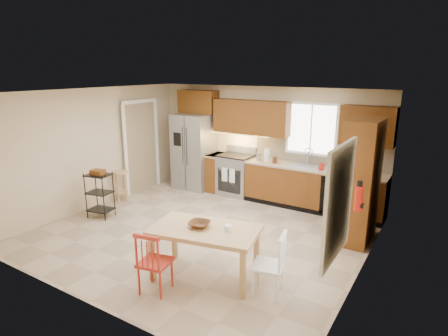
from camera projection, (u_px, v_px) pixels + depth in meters
floor at (202, 232)px, 6.79m from camera, size 5.50×5.50×0.00m
ceiling at (199, 92)px, 6.15m from camera, size 5.50×5.00×0.02m
wall_back at (264, 142)px, 8.52m from camera, size 5.50×0.02×2.50m
wall_front at (78, 211)px, 4.42m from camera, size 5.50×0.02×2.50m
wall_left at (94, 148)px, 7.87m from camera, size 0.02×5.00×2.50m
wall_right at (366, 193)px, 5.06m from camera, size 0.02×5.00×2.50m
refrigerator at (194, 151)px, 9.17m from camera, size 0.92×0.75×1.82m
range_stove at (236, 175)px, 8.74m from camera, size 0.76×0.63×0.92m
base_cabinet_narrow at (217, 172)px, 9.04m from camera, size 0.30×0.60×0.90m
base_cabinet_run at (312, 188)px, 7.82m from camera, size 2.92×0.60×0.90m
dishwasher at (335, 197)px, 7.30m from camera, size 0.60×0.02×0.78m
backsplash at (319, 152)px, 7.87m from camera, size 2.92×0.03×0.55m
upper_over_fridge at (198, 102)px, 9.02m from camera, size 1.00×0.35×0.55m
upper_left_block at (251, 117)px, 8.35m from camera, size 1.80×0.35×0.75m
upper_right_block at (368, 126)px, 7.08m from camera, size 1.00×0.35×0.75m
window_back at (311, 129)px, 7.84m from camera, size 1.12×0.04×1.12m
sink at (305, 168)px, 7.81m from camera, size 0.62×0.46×0.16m
undercab_glow at (239, 134)px, 8.59m from camera, size 1.60×0.30×0.01m
soap_bottle at (322, 165)px, 7.50m from camera, size 0.09×0.09×0.19m
paper_towel at (267, 155)px, 8.16m from camera, size 0.12×0.12×0.28m
canister_steel at (259, 157)px, 8.27m from camera, size 0.11×0.11×0.18m
canister_wood at (275, 160)px, 8.05m from camera, size 0.10×0.10×0.14m
pantry at (361, 181)px, 6.26m from camera, size 0.50×0.95×2.10m
fire_extinguisher at (359, 198)px, 5.29m from camera, size 0.12×0.12×0.36m
window_right at (339, 203)px, 4.10m from camera, size 0.04×1.02×1.32m
doorway at (141, 147)px, 8.95m from camera, size 0.04×0.95×2.10m
dining_table at (205, 253)px, 5.27m from camera, size 1.62×1.12×0.72m
chair_red at (155, 261)px, 4.90m from camera, size 0.48×0.48×0.87m
chair_white at (268, 265)px, 4.81m from camera, size 0.48×0.48×0.87m
table_bowl at (199, 227)px, 5.23m from camera, size 0.35×0.35×0.07m
table_jar at (228, 229)px, 5.08m from camera, size 0.12×0.12×0.12m
bar_stool at (121, 186)px, 8.34m from camera, size 0.38×0.38×0.68m
utility_cart at (100, 195)px, 7.38m from camera, size 0.52×0.44×0.92m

